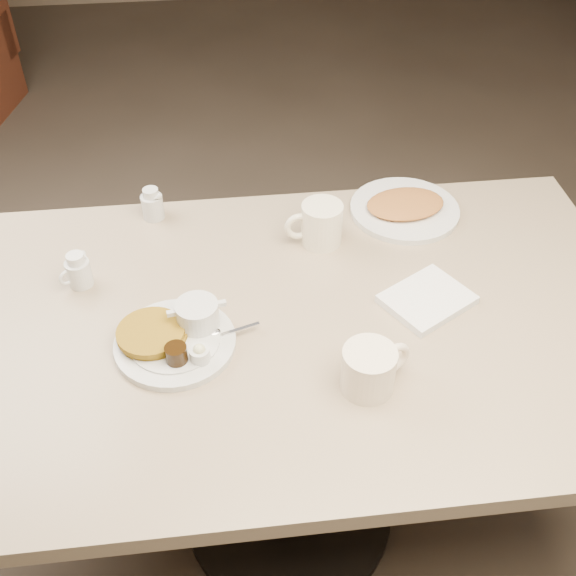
{
  "coord_description": "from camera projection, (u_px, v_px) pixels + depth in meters",
  "views": [
    {
      "loc": [
        -0.12,
        -1.0,
        1.75
      ],
      "look_at": [
        0.0,
        0.02,
        0.82
      ],
      "focal_mm": 43.16,
      "sensor_mm": 36.0,
      "label": 1
    }
  ],
  "objects": [
    {
      "name": "diner_table",
      "position": [
        289.0,
        374.0,
        1.53
      ],
      "size": [
        1.5,
        0.9,
        0.75
      ],
      "color": "tan",
      "rests_on": "ground"
    },
    {
      "name": "main_plate",
      "position": [
        176.0,
        335.0,
        1.35
      ],
      "size": [
        0.31,
        0.28,
        0.07
      ],
      "color": "silver",
      "rests_on": "diner_table"
    },
    {
      "name": "coffee_mug_near",
      "position": [
        370.0,
        368.0,
        1.26
      ],
      "size": [
        0.15,
        0.13,
        0.09
      ],
      "color": "white",
      "rests_on": "diner_table"
    },
    {
      "name": "napkin",
      "position": [
        427.0,
        299.0,
        1.45
      ],
      "size": [
        0.22,
        0.2,
        0.02
      ],
      "color": "white",
      "rests_on": "diner_table"
    },
    {
      "name": "coffee_mug_far",
      "position": [
        320.0,
        224.0,
        1.57
      ],
      "size": [
        0.14,
        0.1,
        0.1
      ],
      "color": "white",
      "rests_on": "diner_table"
    },
    {
      "name": "creamer_left",
      "position": [
        78.0,
        271.0,
        1.47
      ],
      "size": [
        0.07,
        0.07,
        0.08
      ],
      "color": "silver",
      "rests_on": "diner_table"
    },
    {
      "name": "creamer_right",
      "position": [
        152.0,
        204.0,
        1.65
      ],
      "size": [
        0.07,
        0.07,
        0.08
      ],
      "color": "silver",
      "rests_on": "diner_table"
    },
    {
      "name": "hash_plate",
      "position": [
        405.0,
        208.0,
        1.68
      ],
      "size": [
        0.3,
        0.3,
        0.04
      ],
      "color": "silver",
      "rests_on": "diner_table"
    }
  ]
}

